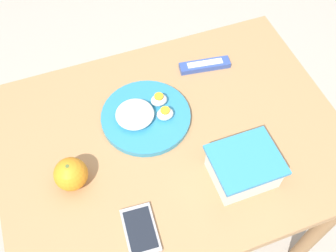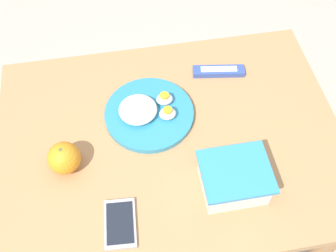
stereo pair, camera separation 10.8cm
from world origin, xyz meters
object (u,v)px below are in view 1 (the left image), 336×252
Objects in this scene: rice_plate at (144,115)px; candy_bar at (205,65)px; food_container at (243,168)px; cell_phone at (140,230)px; orange_fruit at (71,174)px.

rice_plate is 1.57× the size of candy_bar.
food_container is 0.30m from cell_phone.
candy_bar is (-0.24, -0.12, -0.01)m from rice_plate.
rice_plate reaches higher than cell_phone.
food_container reaches higher than cell_phone.
cell_phone is at bearing 69.97° from rice_plate.
orange_fruit is 0.22m from cell_phone.
orange_fruit is 0.67× the size of cell_phone.
orange_fruit reaches higher than rice_plate.
rice_plate is at bearing 27.26° from candy_bar.
food_container is 0.44m from orange_fruit.
cell_phone is (0.29, 0.05, -0.03)m from food_container.
food_container reaches higher than orange_fruit.
food_container reaches higher than candy_bar.
rice_plate is 0.27m from candy_bar.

